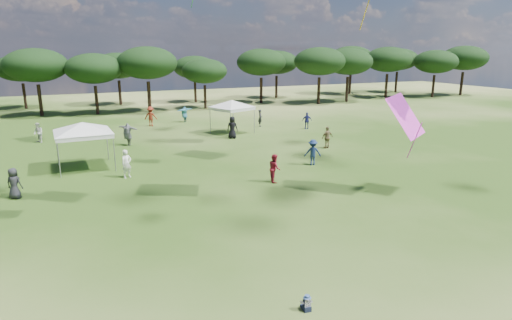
# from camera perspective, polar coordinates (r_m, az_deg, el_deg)

# --- Properties ---
(tree_line) EXTENTS (108.78, 17.63, 7.77)m
(tree_line) POSITION_cam_1_polar(r_m,az_deg,el_deg) (55.23, -15.77, 12.17)
(tree_line) COLOR black
(tree_line) RESTS_ON ground
(tent_left) EXTENTS (6.58, 6.58, 3.22)m
(tent_left) POSITION_cam_1_polar(r_m,az_deg,el_deg) (28.31, -22.17, 4.44)
(tent_left) COLOR gray
(tent_left) RESTS_ON ground
(tent_right) EXTENTS (5.53, 5.53, 3.24)m
(tent_right) POSITION_cam_1_polar(r_m,az_deg,el_deg) (37.67, -3.23, 7.80)
(tent_right) COLOR gray
(tent_right) RESTS_ON ground
(toddler) EXTENTS (0.34, 0.37, 0.49)m
(toddler) POSITION_cam_1_polar(r_m,az_deg,el_deg) (12.96, 6.77, -18.46)
(toddler) COLOR black
(toddler) RESTS_ON ground
(festival_crowd) EXTENTS (28.52, 23.10, 1.92)m
(festival_crowd) POSITION_cam_1_polar(r_m,az_deg,el_deg) (34.03, -15.01, 3.28)
(festival_crowd) COLOR maroon
(festival_crowd) RESTS_ON ground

